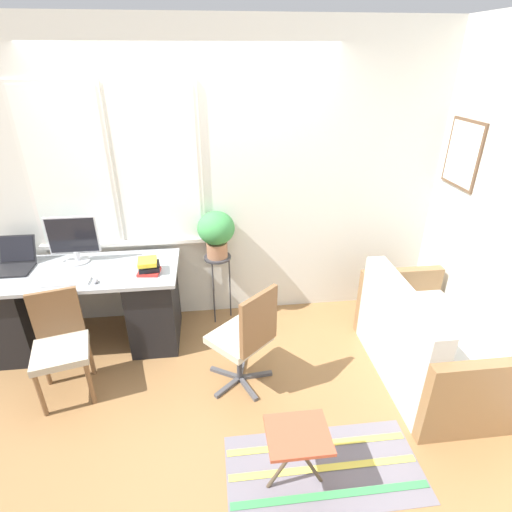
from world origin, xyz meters
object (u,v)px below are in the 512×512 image
at_px(mouse, 96,281).
at_px(office_chair_swivel, 246,337).
at_px(plant_stand, 218,265).
at_px(monitor, 73,239).
at_px(folding_stool, 298,439).
at_px(potted_plant, 216,231).
at_px(book_stack, 149,266).
at_px(keyboard, 67,282).
at_px(laptop, 14,262).
at_px(desk_chair_wooden, 60,343).
at_px(couch_loveseat, 425,345).

xyz_separation_m(mouse, office_chair_swivel, (1.16, -0.46, -0.30)).
relative_size(office_chair_swivel, plant_stand, 1.33).
relative_size(monitor, folding_stool, 0.91).
bearing_deg(potted_plant, mouse, -152.93).
bearing_deg(potted_plant, book_stack, -146.58).
distance_m(keyboard, plant_stand, 1.32).
bearing_deg(office_chair_swivel, potted_plant, -121.21).
xyz_separation_m(laptop, desk_chair_wooden, (0.51, -0.69, -0.37)).
bearing_deg(laptop, desk_chair_wooden, -53.58).
distance_m(office_chair_swivel, folding_stool, 0.92).
relative_size(laptop, potted_plant, 0.77).
height_order(couch_loveseat, folding_stool, couch_loveseat).
bearing_deg(laptop, keyboard, -31.83).
xyz_separation_m(mouse, desk_chair_wooden, (-0.24, -0.34, -0.33)).
distance_m(keyboard, desk_chair_wooden, 0.49).
bearing_deg(monitor, laptop, -173.41).
height_order(keyboard, office_chair_swivel, office_chair_swivel).
xyz_separation_m(plant_stand, folding_stool, (0.40, -1.86, -0.19)).
relative_size(keyboard, mouse, 5.99).
bearing_deg(laptop, potted_plant, 5.30).
xyz_separation_m(desk_chair_wooden, office_chair_swivel, (1.40, -0.12, 0.02)).
height_order(couch_loveseat, plant_stand, couch_loveseat).
distance_m(laptop, plant_stand, 1.75).
relative_size(monitor, keyboard, 1.20).
xyz_separation_m(keyboard, plant_stand, (1.22, 0.48, -0.17)).
bearing_deg(desk_chair_wooden, keyboard, 75.04).
height_order(monitor, desk_chair_wooden, monitor).
relative_size(mouse, potted_plant, 0.13).
distance_m(keyboard, couch_loveseat, 2.95).
height_order(laptop, folding_stool, laptop).
bearing_deg(plant_stand, couch_loveseat, -31.82).
bearing_deg(desk_chair_wooden, potted_plant, 20.85).
xyz_separation_m(desk_chair_wooden, potted_plant, (1.23, 0.85, 0.50)).
bearing_deg(keyboard, plant_stand, 21.47).
xyz_separation_m(laptop, book_stack, (1.15, -0.22, 0.01)).
height_order(desk_chair_wooden, plant_stand, desk_chair_wooden).
bearing_deg(folding_stool, keyboard, 139.59).
relative_size(mouse, office_chair_swivel, 0.06).
distance_m(monitor, couch_loveseat, 3.09).
height_order(desk_chair_wooden, office_chair_swivel, office_chair_swivel).
bearing_deg(mouse, potted_plant, 27.07).
distance_m(desk_chair_wooden, plant_stand, 1.50).
bearing_deg(couch_loveseat, monitor, 72.36).
height_order(mouse, couch_loveseat, couch_loveseat).
height_order(book_stack, office_chair_swivel, office_chair_swivel).
distance_m(book_stack, desk_chair_wooden, 0.88).
distance_m(desk_chair_wooden, folding_stool, 1.91).
distance_m(couch_loveseat, plant_stand, 1.95).
bearing_deg(folding_stool, monitor, 132.88).
relative_size(office_chair_swivel, folding_stool, 1.97).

